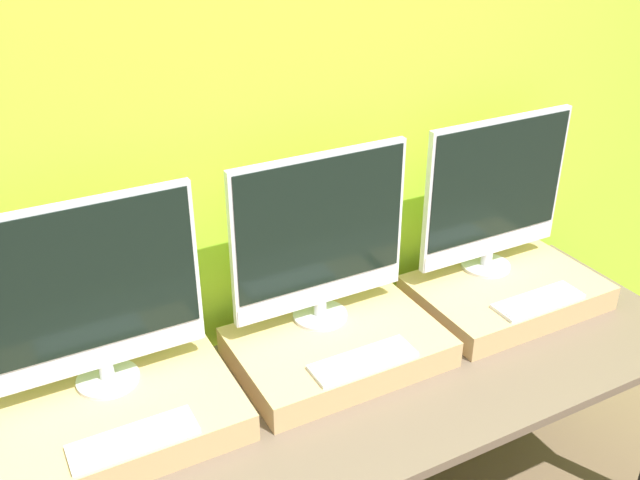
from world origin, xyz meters
TOP-DOWN VIEW (x-y plane):
  - wall_back at (0.00, 0.81)m, footprint 8.00×0.04m
  - workbench at (0.00, 0.37)m, footprint 2.24×0.74m
  - wooden_riser_left at (-0.66, 0.50)m, footprint 0.62×0.42m
  - monitor_left at (-0.66, 0.62)m, footprint 0.57×0.17m
  - keyboard_left at (-0.66, 0.35)m, footprint 0.32×0.10m
  - wooden_riser_center at (0.00, 0.50)m, footprint 0.62×0.42m
  - monitor_center at (0.00, 0.62)m, footprint 0.57×0.17m
  - keyboard_center at (0.00, 0.35)m, footprint 0.32×0.10m
  - wooden_riser_right at (0.66, 0.50)m, footprint 0.62×0.42m
  - monitor_right at (0.66, 0.62)m, footprint 0.57×0.17m
  - keyboard_right at (0.66, 0.35)m, footprint 0.32×0.10m

SIDE VIEW (x-z plane):
  - workbench at x=0.00m, z-range 0.31..1.05m
  - wooden_riser_left at x=-0.66m, z-range 0.74..0.82m
  - wooden_riser_center at x=0.00m, z-range 0.74..0.82m
  - wooden_riser_right at x=0.66m, z-range 0.74..0.82m
  - keyboard_left at x=-0.66m, z-range 0.82..0.84m
  - keyboard_center at x=0.00m, z-range 0.82..0.84m
  - keyboard_right at x=0.66m, z-range 0.82..0.84m
  - monitor_left at x=-0.66m, z-range 0.84..1.39m
  - monitor_center at x=0.00m, z-range 0.84..1.39m
  - monitor_right at x=0.66m, z-range 0.84..1.39m
  - wall_back at x=0.00m, z-range 0.00..2.60m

